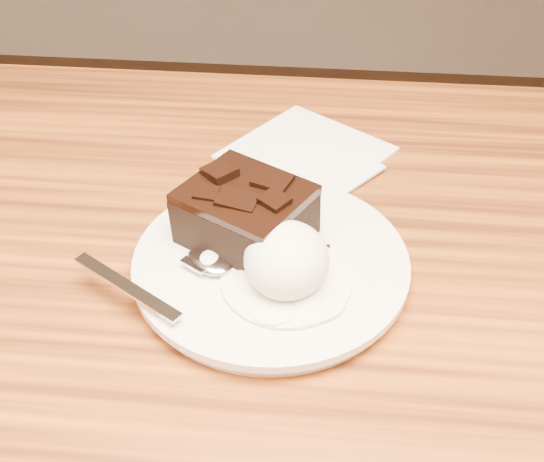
# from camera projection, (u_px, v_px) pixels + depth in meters

# --- Properties ---
(plate) EXTENTS (0.24, 0.24, 0.02)m
(plate) POSITION_uv_depth(u_px,v_px,m) (271.00, 266.00, 0.56)
(plate) COLOR silver
(plate) RESTS_ON dining_table
(brownie) EXTENTS (0.13, 0.12, 0.05)m
(brownie) POSITION_uv_depth(u_px,v_px,m) (246.00, 217.00, 0.56)
(brownie) COLOR black
(brownie) RESTS_ON plate
(ice_cream_scoop) EXTENTS (0.07, 0.07, 0.06)m
(ice_cream_scoop) POSITION_uv_depth(u_px,v_px,m) (287.00, 260.00, 0.51)
(ice_cream_scoop) COLOR white
(ice_cream_scoop) RESTS_ON plate
(melt_puddle) EXTENTS (0.11, 0.11, 0.00)m
(melt_puddle) POSITION_uv_depth(u_px,v_px,m) (286.00, 281.00, 0.53)
(melt_puddle) COLOR white
(melt_puddle) RESTS_ON plate
(spoon) EXTENTS (0.16, 0.12, 0.01)m
(spoon) POSITION_uv_depth(u_px,v_px,m) (210.00, 262.00, 0.54)
(spoon) COLOR silver
(spoon) RESTS_ON plate
(napkin) EXTENTS (0.20, 0.20, 0.01)m
(napkin) POSITION_uv_depth(u_px,v_px,m) (306.00, 152.00, 0.71)
(napkin) COLOR white
(napkin) RESTS_ON dining_table
(crumb_a) EXTENTS (0.01, 0.01, 0.00)m
(crumb_a) POSITION_uv_depth(u_px,v_px,m) (303.00, 273.00, 0.54)
(crumb_a) COLOR black
(crumb_a) RESTS_ON plate
(crumb_b) EXTENTS (0.01, 0.01, 0.00)m
(crumb_b) POSITION_uv_depth(u_px,v_px,m) (276.00, 244.00, 0.56)
(crumb_b) COLOR black
(crumb_b) RESTS_ON plate
(crumb_c) EXTENTS (0.00, 0.01, 0.00)m
(crumb_c) POSITION_uv_depth(u_px,v_px,m) (327.00, 248.00, 0.56)
(crumb_c) COLOR black
(crumb_c) RESTS_ON plate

